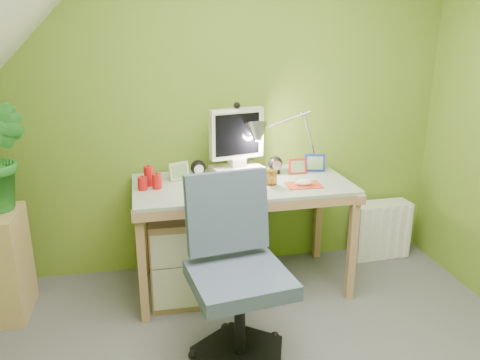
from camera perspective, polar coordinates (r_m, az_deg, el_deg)
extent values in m
cube|color=olive|center=(3.32, -2.00, 8.88)|extent=(3.20, 0.01, 2.40)
cube|color=white|center=(2.93, -0.78, -1.02)|extent=(0.43, 0.16, 0.02)
cube|color=red|center=(3.05, 7.76, -0.61)|extent=(0.23, 0.17, 0.01)
ellipsoid|color=white|center=(3.04, 7.78, -0.31)|extent=(0.12, 0.08, 0.04)
cylinder|color=#8C5714|center=(3.03, 3.86, 0.30)|extent=(0.09, 0.09, 0.09)
cube|color=red|center=(3.28, 7.03, 1.68)|extent=(0.13, 0.02, 0.11)
cube|color=navy|center=(3.36, 9.10, 2.10)|extent=(0.14, 0.05, 0.12)
cube|color=#B2C184|center=(3.15, -7.44, 1.09)|extent=(0.14, 0.07, 0.12)
cube|color=tan|center=(3.26, -26.86, -9.19)|extent=(0.25, 0.39, 0.68)
cube|color=silver|center=(3.85, 16.70, -5.81)|extent=(0.45, 0.20, 0.44)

